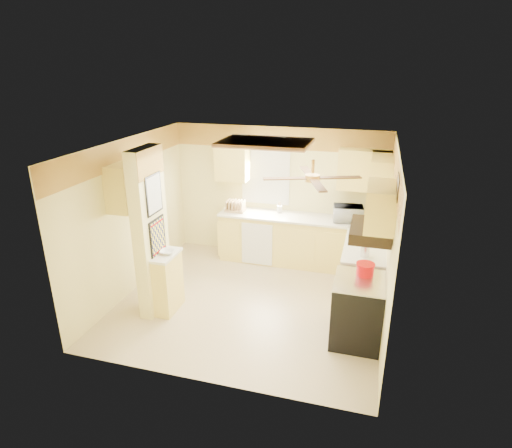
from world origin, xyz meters
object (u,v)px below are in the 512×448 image
(stove, at_px, (357,310))
(kettle, at_px, (365,251))
(microwave, at_px, (348,214))
(dutch_oven, at_px, (365,269))
(bowl, at_px, (167,252))

(stove, xyz_separation_m, kettle, (0.02, 0.71, 0.57))
(microwave, relative_size, kettle, 2.56)
(microwave, bearing_deg, dutch_oven, 92.65)
(microwave, height_order, kettle, microwave)
(kettle, bearing_deg, bowl, -166.24)
(stove, distance_m, kettle, 0.91)
(dutch_oven, distance_m, kettle, 0.54)
(stove, bearing_deg, dutch_oven, 74.43)
(microwave, distance_m, kettle, 1.48)
(bowl, bearing_deg, microwave, 40.93)
(kettle, bearing_deg, microwave, 103.90)
(microwave, distance_m, dutch_oven, 2.01)
(bowl, xyz_separation_m, kettle, (2.80, 0.69, 0.07))
(microwave, xyz_separation_m, dutch_oven, (0.38, -1.97, -0.08))
(kettle, bearing_deg, stove, -91.87)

